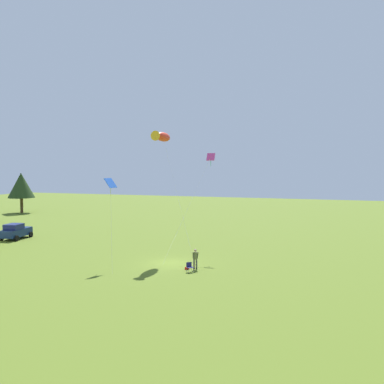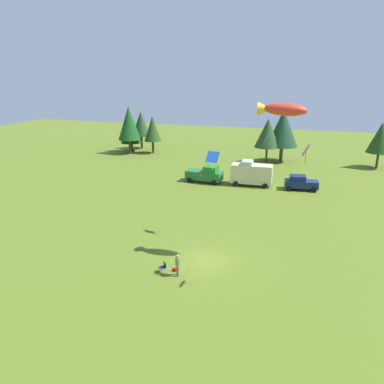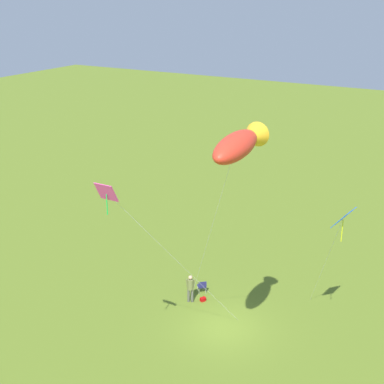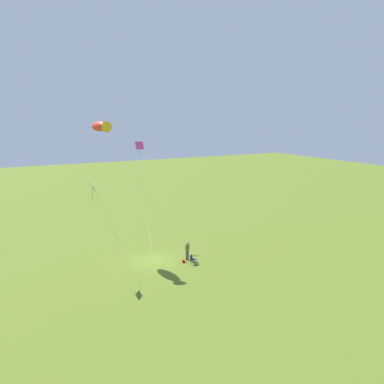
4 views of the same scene
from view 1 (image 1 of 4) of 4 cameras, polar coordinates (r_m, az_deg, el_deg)
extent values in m
plane|color=#566B1F|center=(41.64, -2.80, -9.02)|extent=(160.00, 160.00, 0.00)
cylinder|color=#515246|center=(39.35, 0.58, -9.13)|extent=(0.14, 0.14, 0.85)
cylinder|color=#515246|center=(39.33, 0.26, -9.14)|extent=(0.14, 0.14, 0.85)
cylinder|color=#636A39|center=(39.18, 0.42, -8.09)|extent=(0.45, 0.45, 0.62)
sphere|color=tan|center=(39.09, 0.42, -7.43)|extent=(0.24, 0.24, 0.24)
cylinder|color=#636A39|center=(39.14, 0.73, -8.05)|extent=(0.15, 0.18, 0.56)
cylinder|color=#636A39|center=(39.10, 0.14, -8.07)|extent=(0.13, 0.14, 0.55)
cube|color=navy|center=(38.18, -0.26, -9.54)|extent=(0.68, 0.68, 0.04)
cube|color=navy|center=(38.33, -0.39, -9.18)|extent=(0.35, 0.39, 0.40)
cylinder|color=#A5A8AD|center=(38.12, 0.16, -9.88)|extent=(0.03, 0.03, 0.42)
cylinder|color=#A5A8AD|center=(37.96, -0.43, -9.94)|extent=(0.03, 0.03, 0.42)
cylinder|color=#A5A8AD|center=(38.50, -0.09, -9.75)|extent=(0.03, 0.03, 0.42)
cylinder|color=#A5A8AD|center=(38.34, -0.68, -9.81)|extent=(0.03, 0.03, 0.42)
cube|color=#B40C0A|center=(39.19, -0.62, -9.66)|extent=(0.38, 0.34, 0.22)
cube|color=navy|center=(58.53, -21.40, -4.80)|extent=(4.37, 2.25, 0.90)
cube|color=navy|center=(58.01, -21.69, -4.10)|extent=(2.17, 1.87, 0.65)
cylinder|color=black|center=(56.81, -21.39, -5.51)|extent=(0.70, 0.29, 0.68)
cylinder|color=black|center=(57.91, -23.04, -5.37)|extent=(0.70, 0.29, 0.68)
cylinder|color=black|center=(59.32, -19.78, -5.09)|extent=(0.70, 0.29, 0.68)
cylinder|color=black|center=(60.38, -21.39, -4.97)|extent=(0.70, 0.29, 0.68)
cylinder|color=#4F3A1F|center=(88.93, -20.82, -1.58)|extent=(0.54, 0.54, 2.78)
cone|color=#233A19|center=(88.69, -20.87, 0.81)|extent=(4.86, 4.86, 4.63)
ellipsoid|color=red|center=(46.52, -3.71, 7.00)|extent=(3.29, 1.23, 1.08)
cone|color=yellow|center=(45.19, -4.40, 7.10)|extent=(1.12, 0.99, 0.99)
sphere|color=yellow|center=(47.45, -3.65, 7.07)|extent=(0.24, 0.24, 0.24)
cylinder|color=silver|center=(42.52, -1.80, -0.67)|extent=(6.50, 5.64, 11.86)
cylinder|color=#4C3823|center=(39.49, 0.46, -9.72)|extent=(0.04, 0.04, 0.01)
cube|color=#E14194|center=(46.62, 2.40, 4.48)|extent=(0.42, 0.86, 0.78)
cylinder|color=green|center=(46.62, 2.40, 3.85)|extent=(0.04, 0.04, 0.86)
cylinder|color=silver|center=(43.34, -0.47, -1.94)|extent=(8.01, 2.23, 9.82)
cylinder|color=#4C3823|center=(40.80, -3.79, -9.28)|extent=(0.04, 0.04, 0.01)
cube|color=blue|center=(42.08, -10.30, 1.14)|extent=(1.21, 0.88, 0.88)
cylinder|color=yellow|center=(42.11, -10.29, 0.23)|extent=(0.04, 0.04, 1.11)
cylinder|color=silver|center=(40.05, -10.21, -4.25)|extent=(4.15, 2.32, 7.33)
cylinder|color=#4C3823|center=(38.41, -10.10, -10.15)|extent=(0.04, 0.04, 0.01)
camera|label=2|loc=(46.69, 32.89, 9.44)|focal=35.00mm
camera|label=3|loc=(65.55, -4.50, 10.66)|focal=50.00mm
camera|label=4|loc=(30.48, -67.73, 8.98)|focal=42.00mm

